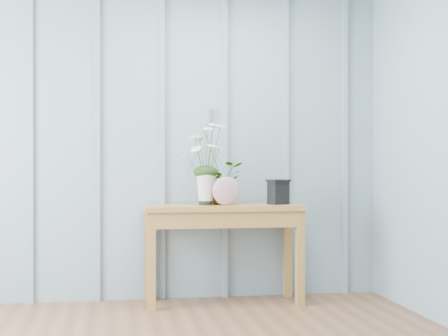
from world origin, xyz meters
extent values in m
cube|color=#88A2AE|center=(0.00, 2.25, 1.25)|extent=(4.00, 0.01, 2.50)
cube|color=silver|center=(0.64, 2.23, 1.45)|extent=(0.03, 0.01, 0.10)
cube|color=#8699AB|center=(-0.75, 2.23, 1.25)|extent=(0.04, 0.03, 2.50)
cube|color=#8699AB|center=(-0.25, 2.23, 1.25)|extent=(0.04, 0.03, 2.50)
cube|color=#8699AB|center=(0.25, 2.23, 1.25)|extent=(0.04, 0.03, 2.50)
cube|color=#8699AB|center=(0.75, 2.23, 1.25)|extent=(0.04, 0.03, 2.50)
cube|color=#8699AB|center=(1.25, 2.23, 1.25)|extent=(0.04, 0.03, 2.50)
cube|color=#8699AB|center=(1.75, 2.23, 1.25)|extent=(0.04, 0.03, 2.50)
cube|color=olive|center=(0.69, 1.99, 0.73)|extent=(1.20, 0.45, 0.04)
cube|color=olive|center=(0.69, 1.99, 0.65)|extent=(1.13, 0.42, 0.12)
cube|color=olive|center=(0.14, 1.81, 0.35)|extent=(0.06, 0.06, 0.71)
cube|color=olive|center=(1.25, 1.81, 0.35)|extent=(0.06, 0.06, 0.71)
cube|color=olive|center=(0.14, 2.17, 0.35)|extent=(0.06, 0.06, 0.71)
cube|color=olive|center=(1.25, 2.17, 0.35)|extent=(0.06, 0.06, 0.71)
cylinder|color=black|center=(0.56, 1.97, 0.78)|extent=(0.10, 0.10, 0.07)
cone|color=white|center=(0.56, 1.97, 0.88)|extent=(0.15, 0.15, 0.24)
ellipsoid|color=#18340F|center=(0.56, 1.97, 1.00)|extent=(0.19, 0.16, 0.10)
imported|color=#18340F|center=(0.70, 2.05, 0.91)|extent=(0.36, 0.34, 0.33)
ellipsoid|color=#8E4864|center=(0.71, 1.91, 0.86)|extent=(0.22, 0.09, 0.22)
cube|color=black|center=(1.12, 1.97, 0.84)|extent=(0.17, 0.15, 0.17)
cube|color=black|center=(1.12, 1.97, 0.93)|extent=(0.19, 0.17, 0.02)
camera|label=1|loc=(-0.15, -3.14, 1.06)|focal=55.00mm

